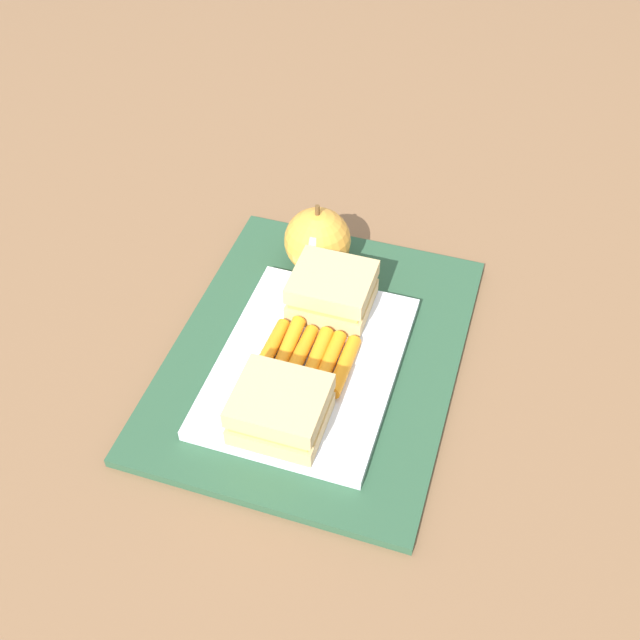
# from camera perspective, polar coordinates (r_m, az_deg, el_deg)

# --- Properties ---
(ground_plane) EXTENTS (2.40, 2.40, 0.00)m
(ground_plane) POSITION_cam_1_polar(r_m,az_deg,el_deg) (0.77, -0.28, -2.80)
(ground_plane) COLOR brown
(lunchbag_mat) EXTENTS (0.36, 0.28, 0.01)m
(lunchbag_mat) POSITION_cam_1_polar(r_m,az_deg,el_deg) (0.76, -0.29, -2.56)
(lunchbag_mat) COLOR #284C33
(lunchbag_mat) RESTS_ON ground_plane
(food_tray) EXTENTS (0.23, 0.17, 0.01)m
(food_tray) POSITION_cam_1_polar(r_m,az_deg,el_deg) (0.74, -0.88, -3.40)
(food_tray) COLOR white
(food_tray) RESTS_ON lunchbag_mat
(sandwich_half_left) EXTENTS (0.07, 0.08, 0.04)m
(sandwich_half_left) POSITION_cam_1_polar(r_m,az_deg,el_deg) (0.67, -3.01, -6.73)
(sandwich_half_left) COLOR tan
(sandwich_half_left) RESTS_ON food_tray
(sandwich_half_right) EXTENTS (0.07, 0.08, 0.04)m
(sandwich_half_right) POSITION_cam_1_polar(r_m,az_deg,el_deg) (0.77, 0.92, 2.19)
(sandwich_half_right) COLOR tan
(sandwich_half_right) RESTS_ON food_tray
(carrot_sticks_bundle) EXTENTS (0.08, 0.09, 0.02)m
(carrot_sticks_bundle) POSITION_cam_1_polar(r_m,az_deg,el_deg) (0.73, -0.95, -2.77)
(carrot_sticks_bundle) COLOR orange
(carrot_sticks_bundle) RESTS_ON food_tray
(apple) EXTENTS (0.07, 0.07, 0.08)m
(apple) POSITION_cam_1_polar(r_m,az_deg,el_deg) (0.82, -0.19, 6.00)
(apple) COLOR gold
(apple) RESTS_ON lunchbag_mat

